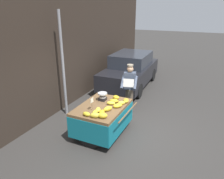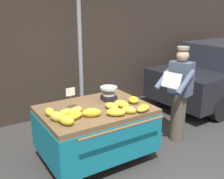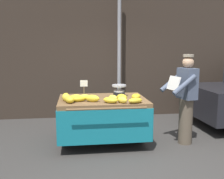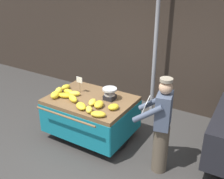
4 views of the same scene
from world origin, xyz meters
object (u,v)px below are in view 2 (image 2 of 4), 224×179
(banana_bunch_5, at_px, (129,110))
(vendor_person, at_px, (179,95))
(banana_bunch_11, at_px, (121,104))
(weighing_scale, at_px, (109,94))
(banana_bunch_1, at_px, (76,110))
(price_sign, at_px, (71,94))
(banana_bunch_3, at_px, (112,106))
(banana_bunch_6, at_px, (74,116))
(banana_bunch_4, at_px, (66,112))
(banana_bunch_7, at_px, (66,120))
(banana_cart, at_px, (95,121))
(banana_bunch_8, at_px, (116,112))
(banana_bunch_12, at_px, (143,108))
(street_pole, at_px, (80,40))
(banana_bunch_9, at_px, (50,112))
(banana_bunch_0, at_px, (134,100))
(banana_bunch_2, at_px, (92,112))
(banana_bunch_10, at_px, (57,116))

(banana_bunch_5, distance_m, vendor_person, 1.29)
(banana_bunch_5, xyz_separation_m, banana_bunch_11, (0.04, 0.25, 0.00))
(weighing_scale, relative_size, banana_bunch_1, 1.22)
(price_sign, bearing_deg, weighing_scale, 4.00)
(price_sign, xyz_separation_m, banana_bunch_3, (0.52, -0.30, -0.20))
(banana_bunch_5, relative_size, banana_bunch_11, 0.81)
(banana_bunch_6, bearing_deg, price_sign, 73.01)
(banana_bunch_4, xyz_separation_m, banana_bunch_7, (-0.11, -0.27, 0.01))
(banana_cart, relative_size, vendor_person, 0.97)
(banana_bunch_3, bearing_deg, banana_cart, 134.07)
(banana_bunch_8, height_order, banana_bunch_12, banana_bunch_8)
(street_pole, bearing_deg, banana_bunch_8, -103.05)
(banana_bunch_9, bearing_deg, banana_cart, -6.68)
(banana_cart, xyz_separation_m, banana_bunch_9, (-0.69, 0.08, 0.28))
(banana_bunch_0, height_order, banana_bunch_5, banana_bunch_5)
(banana_bunch_7, bearing_deg, banana_bunch_5, -7.82)
(banana_bunch_0, relative_size, banana_bunch_6, 0.76)
(banana_bunch_0, xyz_separation_m, banana_bunch_7, (-1.22, -0.19, 0.01))
(banana_bunch_0, relative_size, banana_bunch_7, 0.86)
(banana_bunch_3, distance_m, vendor_person, 1.39)
(street_pole, xyz_separation_m, banana_bunch_8, (-0.49, -2.12, -0.76))
(vendor_person, bearing_deg, banana_cart, 172.14)
(weighing_scale, xyz_separation_m, banana_bunch_4, (-0.84, -0.23, -0.07))
(banana_bunch_1, distance_m, vendor_person, 1.91)
(weighing_scale, bearing_deg, banana_bunch_11, -90.66)
(weighing_scale, xyz_separation_m, banana_bunch_3, (-0.17, -0.35, -0.07))
(banana_bunch_1, relative_size, banana_bunch_2, 0.87)
(banana_bunch_2, bearing_deg, banana_bunch_3, 13.51)
(weighing_scale, xyz_separation_m, banana_bunch_10, (-1.01, -0.32, -0.05))
(banana_bunch_2, relative_size, banana_bunch_9, 1.26)
(banana_bunch_5, bearing_deg, banana_bunch_12, -10.87)
(banana_bunch_6, bearing_deg, banana_bunch_1, 57.75)
(banana_bunch_12, xyz_separation_m, vendor_person, (1.04, 0.29, -0.06))
(banana_bunch_11, bearing_deg, banana_bunch_8, -137.65)
(banana_bunch_11, bearing_deg, banana_bunch_4, 170.27)
(weighing_scale, xyz_separation_m, banana_bunch_1, (-0.69, -0.22, -0.07))
(weighing_scale, bearing_deg, banana_cart, -154.55)
(street_pole, height_order, banana_bunch_10, street_pole)
(banana_bunch_5, bearing_deg, banana_bunch_1, 148.27)
(banana_bunch_2, distance_m, banana_bunch_12, 0.77)
(banana_bunch_12, bearing_deg, banana_bunch_4, 156.72)
(banana_bunch_1, distance_m, banana_bunch_4, 0.15)
(banana_bunch_0, bearing_deg, banana_bunch_11, -167.90)
(banana_bunch_9, bearing_deg, banana_bunch_8, -32.79)
(banana_bunch_11, bearing_deg, banana_bunch_1, 167.99)
(weighing_scale, height_order, price_sign, price_sign)
(price_sign, xyz_separation_m, vendor_person, (1.91, -0.33, -0.26))
(banana_cart, bearing_deg, price_sign, 161.30)
(banana_bunch_7, distance_m, banana_bunch_8, 0.71)
(banana_bunch_0, relative_size, banana_bunch_12, 0.77)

